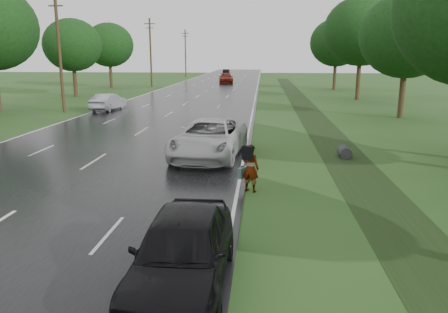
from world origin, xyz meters
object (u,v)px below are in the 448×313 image
pedestrian (250,167)px  silver_sedan (108,102)px  dark_sedan (183,250)px  white_pickup (209,138)px

pedestrian → silver_sedan: size_ratio=0.39×
dark_sedan → silver_sedan: (-11.80, 28.77, -0.08)m
pedestrian → silver_sedan: (-12.98, 22.03, -0.12)m
pedestrian → white_pickup: 5.53m
pedestrian → dark_sedan: (-1.18, -6.74, -0.03)m
white_pickup → pedestrian: bearing=-62.5°
dark_sedan → white_pickup: bearing=94.4°
white_pickup → dark_sedan: white_pickup is taller
dark_sedan → silver_sedan: bearing=112.5°
silver_sedan → white_pickup: bearing=128.8°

